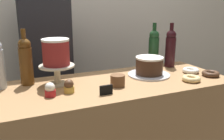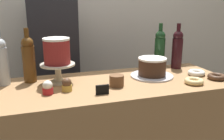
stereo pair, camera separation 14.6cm
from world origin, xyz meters
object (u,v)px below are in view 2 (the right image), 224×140
Objects in this scene: barista_figure at (56,73)px; cake_stand_pedestal at (58,70)px; wine_bottle_dark_red at (177,49)px; cookie_stack at (117,81)px; wine_bottle_amber at (29,59)px; chocolate_round_cake at (152,66)px; wine_bottle_green at (160,48)px; cupcake_vanilla at (48,88)px; donut_glazed at (194,81)px; price_sign_chalkboard at (102,90)px; donut_chocolate at (217,77)px; white_layer_cake at (57,51)px; donut_sugar at (196,73)px; wine_bottle_clear at (1,61)px; cupcake_chocolate at (67,85)px.

cake_stand_pedestal is at bearing -92.59° from barista_figure.
barista_figure is (-0.84, 0.41, -0.22)m from wine_bottle_dark_red.
cake_stand_pedestal is 2.42× the size of cookie_stack.
chocolate_round_cake is at bearing -9.61° from wine_bottle_amber.
wine_bottle_green reaches higher than chocolate_round_cake.
cake_stand_pedestal is 0.19m from cupcake_vanilla.
cookie_stack is at bearing 167.56° from donut_glazed.
price_sign_chalkboard is at bearing -143.75° from wine_bottle_green.
wine_bottle_dark_red is 2.91× the size of donut_chocolate.
white_layer_cake is 0.48× the size of wine_bottle_dark_red.
wine_bottle_dark_red is 0.24m from donut_sugar.
wine_bottle_clear is at bearing -176.29° from wine_bottle_green.
donut_chocolate is (0.21, -0.36, -0.13)m from wine_bottle_green.
price_sign_chalkboard is at bearing -32.33° from cupcake_chocolate.
donut_chocolate is at bearing -59.65° from wine_bottle_green.
price_sign_chalkboard is (-0.39, -0.21, -0.04)m from chocolate_round_cake.
cupcake_chocolate is 0.74m from donut_glazed.
barista_figure reaches higher than donut_glazed.
cake_stand_pedestal is 0.16m from cupcake_chocolate.
wine_bottle_amber is 0.20× the size of barista_figure.
donut_sugar is (0.96, 0.06, -0.02)m from cupcake_vanilla.
chocolate_round_cake is 1.61× the size of donut_glazed.
chocolate_round_cake is 0.58m from cupcake_chocolate.
wine_bottle_green is (0.15, 0.19, 0.08)m from chocolate_round_cake.
wine_bottle_dark_red is 0.13m from wine_bottle_green.
white_layer_cake reaches higher than cake_stand_pedestal.
cake_stand_pedestal is at bearing 153.32° from cookie_stack.
cake_stand_pedestal is at bearing 90.00° from white_layer_cake.
wine_bottle_clear is 0.42m from cupcake_chocolate.
wine_bottle_green is at bearing 10.58° from white_layer_cake.
wine_bottle_green is at bearing -26.84° from barista_figure.
donut_sugar is at bearing 4.88° from cookie_stack.
cupcake_chocolate is (0.34, -0.22, -0.11)m from wine_bottle_clear.
wine_bottle_dark_red is 0.38m from donut_glazed.
donut_chocolate is at bearing -37.93° from barista_figure.
wine_bottle_dark_red reaches higher than cupcake_vanilla.
donut_chocolate is (0.96, -0.22, -0.18)m from white_layer_cake.
barista_figure reaches higher than donut_chocolate.
wine_bottle_clear reaches higher than cake_stand_pedestal.
wine_bottle_clear is at bearing 167.19° from white_layer_cake.
chocolate_round_cake is at bearing -43.92° from barista_figure.
cupcake_chocolate is at bearing -177.13° from donut_sugar.
wine_bottle_clear is 4.38× the size of cupcake_vanilla.
cupcake_chocolate reaches higher than donut_chocolate.
cupcake_vanilla reaches higher than cookie_stack.
price_sign_chalkboard is at bearing -179.77° from donut_glazed.
white_layer_cake is 0.10× the size of barista_figure.
chocolate_round_cake is at bearing 28.42° from price_sign_chalkboard.
wine_bottle_dark_red is at bearing 1.09° from wine_bottle_clear.
wine_bottle_clear is (-0.31, 0.07, -0.05)m from white_layer_cake.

